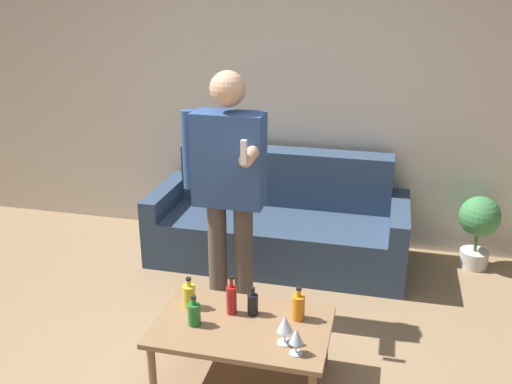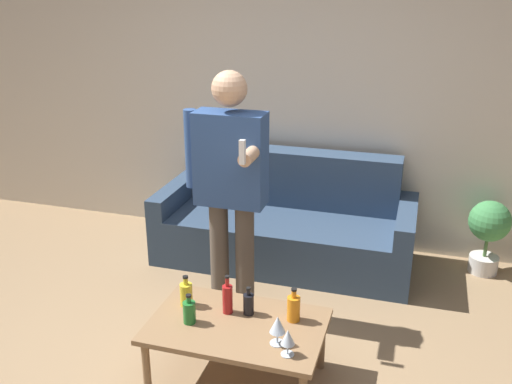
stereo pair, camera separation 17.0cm
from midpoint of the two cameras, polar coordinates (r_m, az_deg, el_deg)
The scene contains 12 objects.
wall_back at distance 4.74m, azimuth 1.89°, elevation 10.77°, with size 8.00×0.06×2.70m.
couch at distance 4.63m, azimuth 1.28°, elevation -3.15°, with size 2.02×0.81×0.85m.
coffee_table at distance 3.23m, azimuth -2.95°, elevation -13.68°, with size 0.96×0.62×0.38m.
bottle_orange at distance 3.21m, azimuth 2.71°, elevation -11.39°, with size 0.07×0.07×0.20m.
bottle_green at distance 3.35m, azimuth -8.17°, elevation -10.23°, with size 0.07×0.07×0.19m.
bottle_dark at distance 3.26m, azimuth -1.85°, elevation -11.11°, with size 0.06×0.06×0.17m.
bottle_yellow at distance 3.20m, azimuth -7.75°, elevation -11.95°, with size 0.07×0.07×0.17m.
bottle_red at distance 3.26m, azimuth -3.98°, elevation -10.63°, with size 0.06×0.06×0.23m.
wine_glass_near at distance 2.94m, azimuth 2.36°, elevation -14.29°, with size 0.07×0.07×0.15m.
wine_glass_far at distance 3.01m, azimuth 1.25°, elevation -13.14°, with size 0.08×0.08×0.16m.
person_standing_front at distance 3.61m, azimuth -4.14°, elevation 1.21°, with size 0.53×0.43×1.65m.
potted_plant at distance 4.74m, azimuth 20.43°, elevation -3.02°, with size 0.31×0.31×0.59m.
Camera 1 is at (0.88, -2.29, 2.17)m, focal length 40.00 mm.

